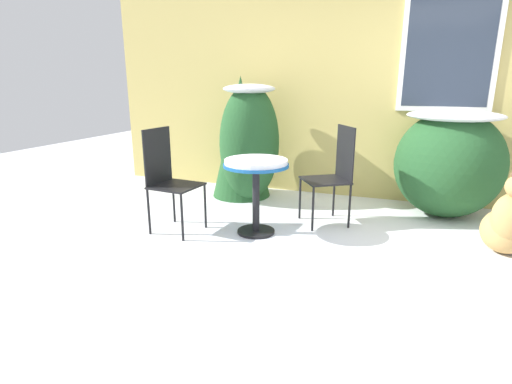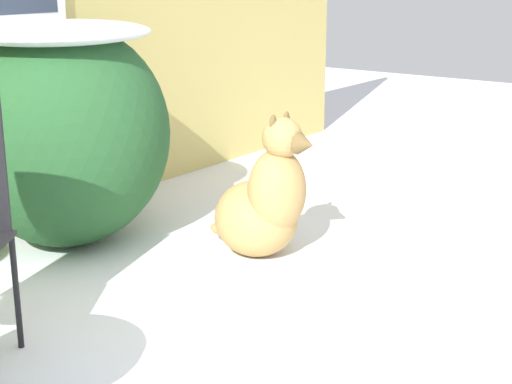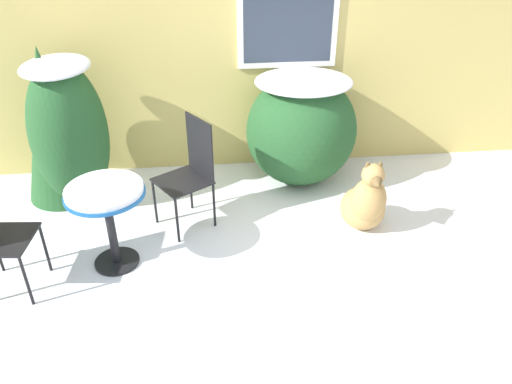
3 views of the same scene
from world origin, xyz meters
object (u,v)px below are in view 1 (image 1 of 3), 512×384
object	(u,v)px
patio_table	(256,174)
patio_chair_far_side	(169,176)
patio_chair_near_table	(333,172)
dog	(509,224)

from	to	relation	value
patio_table	patio_chair_far_side	world-z (taller)	patio_chair_far_side
patio_chair_near_table	patio_chair_far_side	bearing A→B (deg)	-95.64
patio_table	patio_chair_far_side	size ratio (longest dim) A/B	0.73
patio_chair_near_table	patio_chair_far_side	xyz separation A→B (m)	(-1.52, -0.79, 0.00)
patio_chair_far_side	dog	xyz separation A→B (m)	(3.13, 0.49, -0.28)
patio_table	patio_chair_far_side	xyz separation A→B (m)	(-0.86, -0.22, -0.05)
patio_chair_far_side	dog	distance (m)	3.18
patio_chair_near_table	dog	size ratio (longest dim) A/B	1.36
patio_table	patio_chair_near_table	xyz separation A→B (m)	(0.66, 0.58, -0.05)
patio_chair_far_side	patio_chair_near_table	bearing A→B (deg)	-56.87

